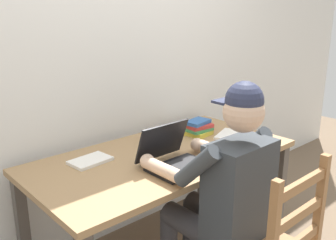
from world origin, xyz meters
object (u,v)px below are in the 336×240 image
object	(u,v)px
desk	(164,166)
laptop	(173,157)
seated_person	(222,188)
book_stack_main	(198,128)
coffee_mug_dark	(160,137)
coffee_mug_white	(235,124)
computer_mouse	(208,154)

from	to	relation	value
desk	laptop	distance (m)	0.23
seated_person	laptop	world-z (taller)	seated_person
book_stack_main	coffee_mug_dark	bearing A→B (deg)	175.30
seated_person	coffee_mug_dark	distance (m)	0.63
laptop	coffee_mug_white	xyz separation A→B (m)	(0.75, 0.17, -0.01)
seated_person	coffee_mug_dark	bearing A→B (deg)	79.10
book_stack_main	coffee_mug_white	bearing A→B (deg)	-22.85
laptop	seated_person	bearing A→B (deg)	-80.95
coffee_mug_dark	book_stack_main	world-z (taller)	same
seated_person	coffee_mug_dark	world-z (taller)	seated_person
coffee_mug_white	seated_person	bearing A→B (deg)	-146.15
desk	book_stack_main	xyz separation A→B (m)	(0.41, 0.10, 0.13)
computer_mouse	coffee_mug_dark	size ratio (longest dim) A/B	0.80
desk	laptop	bearing A→B (deg)	-115.13
laptop	coffee_mug_white	bearing A→B (deg)	12.43
coffee_mug_white	coffee_mug_dark	bearing A→B (deg)	166.82
desk	coffee_mug_dark	bearing A→B (deg)	56.95
coffee_mug_white	coffee_mug_dark	xyz separation A→B (m)	(-0.59, 0.14, 0.01)
laptop	computer_mouse	world-z (taller)	laptop
coffee_mug_white	book_stack_main	size ratio (longest dim) A/B	0.60
desk	laptop	size ratio (longest dim) A/B	4.80
laptop	coffee_mug_dark	bearing A→B (deg)	61.29
coffee_mug_white	coffee_mug_dark	distance (m)	0.60
laptop	coffee_mug_dark	xyz separation A→B (m)	(0.17, 0.30, -0.00)
computer_mouse	coffee_mug_white	bearing A→B (deg)	21.95
desk	coffee_mug_white	xyz separation A→B (m)	(0.67, -0.01, 0.13)
coffee_mug_dark	book_stack_main	size ratio (longest dim) A/B	0.67
desk	seated_person	bearing A→B (deg)	-93.81
desk	computer_mouse	world-z (taller)	computer_mouse
laptop	desk	bearing A→B (deg)	64.87
computer_mouse	book_stack_main	world-z (taller)	book_stack_main
desk	coffee_mug_white	size ratio (longest dim) A/B	14.11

